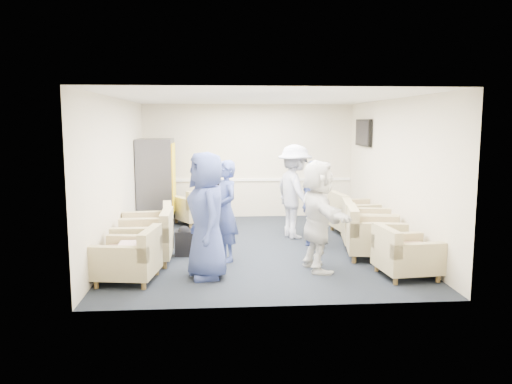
{
  "coord_description": "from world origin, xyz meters",
  "views": [
    {
      "loc": [
        -0.7,
        -8.93,
        2.28
      ],
      "look_at": [
        -0.03,
        0.2,
        0.99
      ],
      "focal_mm": 35.0,
      "sensor_mm": 36.0,
      "label": 1
    }
  ],
  "objects": [
    {
      "name": "back_wall",
      "position": [
        0.0,
        3.0,
        1.35
      ],
      "size": [
        5.0,
        0.02,
        2.7
      ],
      "primitive_type": "cube",
      "color": "beige",
      "rests_on": "floor"
    },
    {
      "name": "ceiling",
      "position": [
        0.0,
        0.0,
        2.7
      ],
      "size": [
        6.0,
        6.0,
        0.0
      ],
      "primitive_type": "plane",
      "rotation": [
        3.14,
        0.0,
        0.0
      ],
      "color": "silver",
      "rests_on": "back_wall"
    },
    {
      "name": "person_mid_right",
      "position": [
        0.99,
        -0.1,
        0.8
      ],
      "size": [
        0.52,
        0.98,
        1.6
      ],
      "primitive_type": "imported",
      "rotation": [
        0.0,
        0.0,
        1.72
      ],
      "color": "#3A4A8D",
      "rests_on": "floor"
    },
    {
      "name": "armchair_right_midfar",
      "position": [
        1.94,
        -0.18,
        0.36
      ],
      "size": [
        1.05,
        1.05,
        0.73
      ],
      "rotation": [
        0.0,
        0.0,
        1.4
      ],
      "color": "tan",
      "rests_on": "floor"
    },
    {
      "name": "front_wall",
      "position": [
        0.0,
        -3.0,
        1.35
      ],
      "size": [
        5.0,
        0.02,
        2.7
      ],
      "primitive_type": "cube",
      "color": "beige",
      "rests_on": "floor"
    },
    {
      "name": "backpack",
      "position": [
        -1.32,
        -0.52,
        0.27
      ],
      "size": [
        0.31,
        0.23,
        0.52
      ],
      "rotation": [
        0.0,
        0.0,
        -0.03
      ],
      "color": "black",
      "rests_on": "floor"
    },
    {
      "name": "chair_rail",
      "position": [
        0.0,
        2.98,
        0.9
      ],
      "size": [
        4.98,
        0.04,
        0.06
      ],
      "primitive_type": "cube",
      "color": "white",
      "rests_on": "back_wall"
    },
    {
      "name": "armchair_left_near",
      "position": [
        -1.98,
        -1.87,
        0.33
      ],
      "size": [
        0.93,
        0.93,
        0.66
      ],
      "rotation": [
        0.0,
        0.0,
        -1.72
      ],
      "color": "tan",
      "rests_on": "floor"
    },
    {
      "name": "armchair_left_far",
      "position": [
        -1.94,
        -0.14,
        0.35
      ],
      "size": [
        0.98,
        0.98,
        0.71
      ],
      "rotation": [
        0.0,
        0.0,
        -1.46
      ],
      "color": "tan",
      "rests_on": "floor"
    },
    {
      "name": "person_front_right",
      "position": [
        0.8,
        -1.51,
        0.86
      ],
      "size": [
        0.71,
        1.64,
        1.72
      ],
      "primitive_type": "imported",
      "rotation": [
        0.0,
        0.0,
        1.7
      ],
      "color": "white",
      "rests_on": "floor"
    },
    {
      "name": "pillow",
      "position": [
        -1.99,
        -1.86,
        0.5
      ],
      "size": [
        0.34,
        0.44,
        0.12
      ],
      "primitive_type": "cube",
      "rotation": [
        0.0,
        0.0,
        -1.53
      ],
      "color": "silver",
      "rests_on": "armchair_left_near"
    },
    {
      "name": "armchair_left_mid",
      "position": [
        -1.88,
        -0.9,
        0.36
      ],
      "size": [
        0.92,
        0.92,
        0.72
      ],
      "rotation": [
        0.0,
        0.0,
        -1.56
      ],
      "color": "tan",
      "rests_on": "floor"
    },
    {
      "name": "vending_machine",
      "position": [
        -2.09,
        2.15,
        0.96
      ],
      "size": [
        0.78,
        0.91,
        1.92
      ],
      "color": "#52515A",
      "rests_on": "floor"
    },
    {
      "name": "left_wall",
      "position": [
        -2.5,
        0.0,
        1.35
      ],
      "size": [
        0.02,
        6.0,
        2.7
      ],
      "primitive_type": "cube",
      "color": "beige",
      "rests_on": "floor"
    },
    {
      "name": "person_back_left",
      "position": [
        -0.84,
        0.74,
        0.77
      ],
      "size": [
        0.87,
        0.94,
        1.55
      ],
      "primitive_type": "imported",
      "rotation": [
        0.0,
        0.0,
        -1.09
      ],
      "color": "black",
      "rests_on": "floor"
    },
    {
      "name": "person_mid_left",
      "position": [
        -0.61,
        -0.85,
        0.83
      ],
      "size": [
        0.6,
        0.71,
        1.67
      ],
      "primitive_type": "imported",
      "rotation": [
        0.0,
        0.0,
        -1.19
      ],
      "color": "#3A4A8D",
      "rests_on": "floor"
    },
    {
      "name": "right_wall",
      "position": [
        2.5,
        0.0,
        1.35
      ],
      "size": [
        0.02,
        6.0,
        2.7
      ],
      "primitive_type": "cube",
      "color": "beige",
      "rests_on": "floor"
    },
    {
      "name": "person_front_left",
      "position": [
        -0.89,
        -1.75,
        0.93
      ],
      "size": [
        0.8,
        1.03,
        1.86
      ],
      "primitive_type": "imported",
      "rotation": [
        0.0,
        0.0,
        -1.31
      ],
      "color": "#3A4A8D",
      "rests_on": "floor"
    },
    {
      "name": "tv",
      "position": [
        2.44,
        1.8,
        2.05
      ],
      "size": [
        0.1,
        1.0,
        0.58
      ],
      "color": "black",
      "rests_on": "right_wall"
    },
    {
      "name": "person_back_right",
      "position": [
        0.77,
        0.69,
        0.92
      ],
      "size": [
        1.03,
        1.35,
        1.85
      ],
      "primitive_type": "imported",
      "rotation": [
        0.0,
        0.0,
        1.89
      ],
      "color": "white",
      "rests_on": "floor"
    },
    {
      "name": "floor",
      "position": [
        0.0,
        0.0,
        0.0
      ],
      "size": [
        6.0,
        6.0,
        0.0
      ],
      "primitive_type": "plane",
      "color": "black",
      "rests_on": "ground"
    },
    {
      "name": "armchair_right_far",
      "position": [
        2.02,
        0.98,
        0.36
      ],
      "size": [
        0.99,
        0.99,
        0.72
      ],
      "rotation": [
        0.0,
        0.0,
        1.68
      ],
      "color": "tan",
      "rests_on": "floor"
    },
    {
      "name": "armchair_right_midnear",
      "position": [
        1.84,
        -0.86,
        0.37
      ],
      "size": [
        1.06,
        1.06,
        0.74
      ],
      "rotation": [
        0.0,
        0.0,
        1.4
      ],
      "color": "tan",
      "rests_on": "floor"
    },
    {
      "name": "armchair_corner",
      "position": [
        -1.18,
        2.14,
        0.34
      ],
      "size": [
        1.18,
        1.18,
        0.69
      ],
      "rotation": [
        0.0,
        0.0,
        3.68
      ],
      "color": "tan",
      "rests_on": "floor"
    },
    {
      "name": "armchair_right_near",
      "position": [
        2.0,
        -1.95,
        0.32
      ],
      "size": [
        0.88,
        0.88,
        0.64
      ],
      "rotation": [
        0.0,
        0.0,
        1.67
      ],
      "color": "tan",
      "rests_on": "floor"
    }
  ]
}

